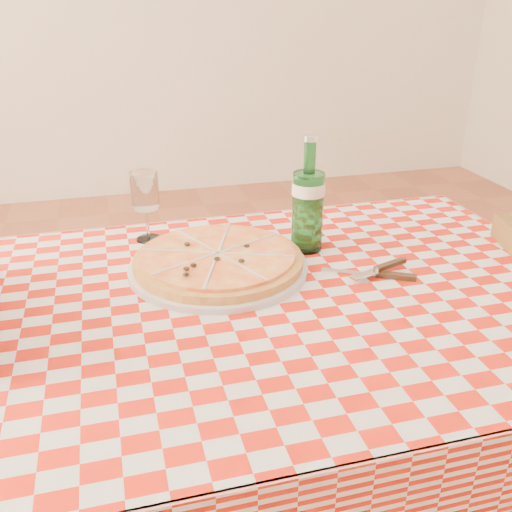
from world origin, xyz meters
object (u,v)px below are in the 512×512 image
(pizza_plate, at_px, (218,259))
(wine_glass, at_px, (146,207))
(dining_table, at_px, (273,337))
(water_bottle, at_px, (308,194))

(pizza_plate, relative_size, wine_glass, 2.30)
(dining_table, relative_size, wine_glass, 7.19)
(dining_table, bearing_deg, wine_glass, 121.65)
(water_bottle, distance_m, wine_glass, 0.38)
(pizza_plate, xyz_separation_m, wine_glass, (-0.13, 0.20, 0.06))
(water_bottle, bearing_deg, pizza_plate, -165.95)
(pizza_plate, xyz_separation_m, water_bottle, (0.22, 0.05, 0.11))
(wine_glass, bearing_deg, dining_table, -58.35)
(water_bottle, bearing_deg, dining_table, -125.20)
(dining_table, xyz_separation_m, pizza_plate, (-0.08, 0.14, 0.12))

